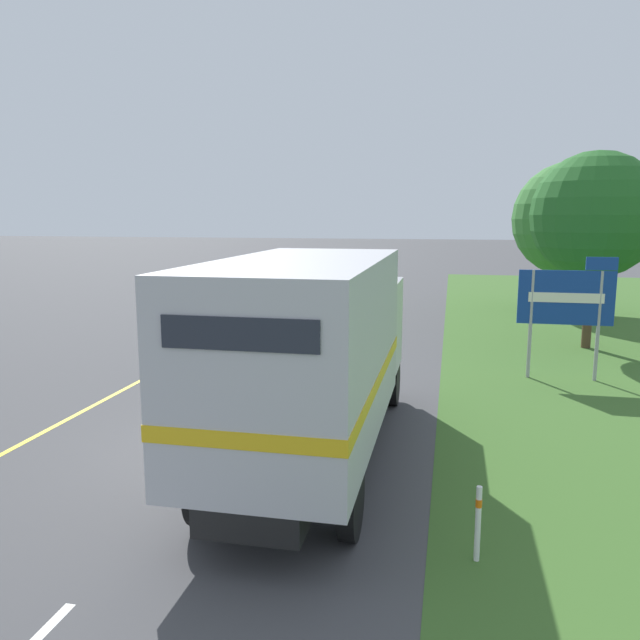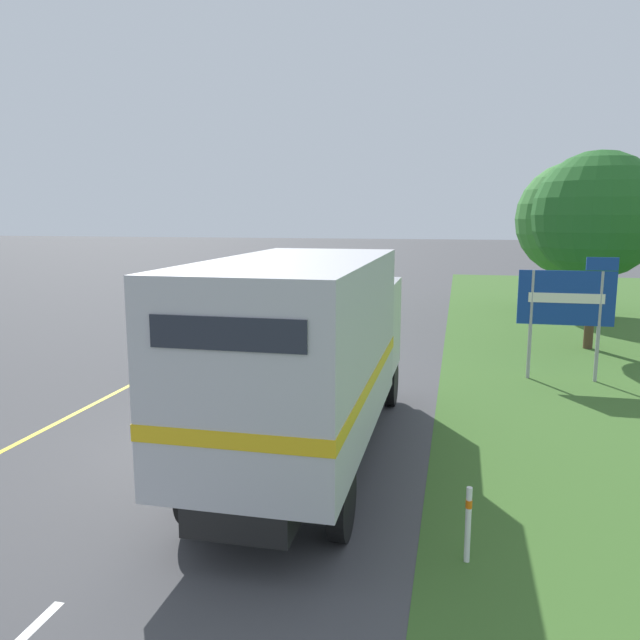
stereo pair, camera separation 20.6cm
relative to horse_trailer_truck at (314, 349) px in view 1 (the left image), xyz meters
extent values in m
plane|color=#444447|center=(-1.72, 0.27, -1.95)|extent=(200.00, 200.00, 0.00)
cube|color=yellow|center=(-5.42, 10.14, -1.95)|extent=(0.12, 49.76, 0.01)
cube|color=white|center=(-1.72, 0.94, -1.95)|extent=(0.12, 2.60, 0.01)
cube|color=white|center=(-1.72, 7.54, -1.95)|extent=(0.12, 2.60, 0.01)
cube|color=white|center=(-1.72, 14.14, -1.95)|extent=(0.12, 2.60, 0.01)
cube|color=white|center=(-1.72, 20.74, -1.95)|extent=(0.12, 2.60, 0.01)
cube|color=white|center=(-1.72, 27.34, -1.95)|extent=(0.12, 2.60, 0.01)
cylinder|color=black|center=(-1.00, 3.51, -1.45)|extent=(0.22, 1.00, 1.00)
cylinder|color=black|center=(1.00, 3.51, -1.45)|extent=(0.22, 1.00, 1.00)
cylinder|color=black|center=(-1.00, -2.37, -1.45)|extent=(0.22, 1.00, 1.00)
cylinder|color=black|center=(1.00, -2.37, -1.45)|extent=(0.22, 1.00, 1.00)
cube|color=black|center=(0.00, 0.27, -1.27)|extent=(1.28, 7.86, 0.36)
cube|color=#B7B7BC|center=(0.00, -0.78, 0.22)|extent=(2.33, 5.76, 2.62)
cube|color=gold|center=(0.00, -0.78, -0.24)|extent=(2.35, 5.78, 0.20)
cube|color=#232833|center=(0.00, -3.67, 0.94)|extent=(1.75, 0.03, 0.36)
cube|color=#B7B7BC|center=(0.00, 3.15, -0.14)|extent=(2.23, 2.10, 1.90)
cube|color=#283342|center=(0.00, 4.21, 0.10)|extent=(1.98, 0.03, 0.85)
cylinder|color=black|center=(-4.46, 15.40, -1.62)|extent=(0.16, 0.66, 0.66)
cylinder|color=black|center=(-2.99, 15.40, -1.62)|extent=(0.16, 0.66, 0.66)
cylinder|color=black|center=(-4.46, 12.86, -1.62)|extent=(0.16, 0.66, 0.66)
cylinder|color=black|center=(-2.99, 12.86, -1.62)|extent=(0.16, 0.66, 0.66)
cube|color=white|center=(-3.73, 14.13, -1.15)|extent=(1.80, 4.09, 0.93)
cube|color=#282D38|center=(-3.73, 13.97, -0.29)|extent=(1.55, 2.25, 0.79)
cube|color=red|center=(-4.36, 12.08, -0.99)|extent=(0.20, 0.03, 0.14)
cube|color=red|center=(-3.10, 12.08, -0.99)|extent=(0.20, 0.03, 0.14)
cylinder|color=#9E9EA3|center=(4.18, 6.58, -0.57)|extent=(0.09, 0.09, 2.77)
cylinder|color=#9E9EA3|center=(5.79, 6.58, -0.57)|extent=(0.09, 0.09, 2.77)
cube|color=navy|center=(4.98, 6.58, 0.14)|extent=(2.30, 0.06, 1.36)
cube|color=navy|center=(5.77, 6.58, 1.00)|extent=(0.74, 0.06, 0.32)
cube|color=silver|center=(4.98, 6.55, 0.14)|extent=(1.79, 0.02, 0.24)
cylinder|color=#4C3823|center=(6.38, 10.75, -0.66)|extent=(0.28, 0.28, 2.59)
sphere|color=#236023|center=(6.38, 10.75, 2.18)|extent=(3.85, 3.85, 3.85)
cylinder|color=#4C3823|center=(6.99, 18.28, -0.93)|extent=(0.39, 0.39, 2.05)
sphere|color=#387A33|center=(6.99, 18.28, 2.01)|extent=(4.78, 4.78, 4.78)
cylinder|color=white|center=(2.57, -2.58, -1.48)|extent=(0.07, 0.07, 0.95)
cylinder|color=orange|center=(2.57, -2.58, -1.21)|extent=(0.08, 0.08, 0.10)
camera|label=1|loc=(2.15, -9.77, 2.17)|focal=35.00mm
camera|label=2|loc=(2.35, -9.72, 2.17)|focal=35.00mm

